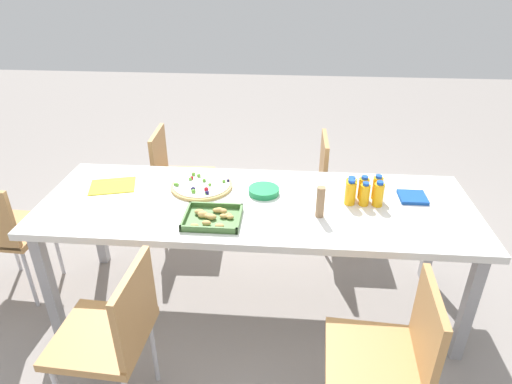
% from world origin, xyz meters
% --- Properties ---
extents(ground_plane, '(12.00, 12.00, 0.00)m').
position_xyz_m(ground_plane, '(0.00, 0.00, 0.00)').
color(ground_plane, gray).
extents(party_table, '(2.41, 0.84, 0.73)m').
position_xyz_m(party_table, '(0.00, 0.00, 0.67)').
color(party_table, silver).
rests_on(party_table, ground_plane).
extents(chair_near_right, '(0.42, 0.42, 0.83)m').
position_xyz_m(chair_near_right, '(0.67, -0.79, 0.50)').
color(chair_near_right, '#B7844C').
rests_on(chair_near_right, ground_plane).
extents(chair_far_right, '(0.42, 0.42, 0.83)m').
position_xyz_m(chair_far_right, '(0.56, 0.78, 0.50)').
color(chair_far_right, '#B7844C').
rests_on(chair_far_right, ground_plane).
extents(chair_far_left, '(0.42, 0.42, 0.83)m').
position_xyz_m(chair_far_left, '(-0.63, 0.80, 0.50)').
color(chair_far_left, '#B7844C').
rests_on(chair_far_left, ground_plane).
extents(chair_end, '(0.42, 0.42, 0.83)m').
position_xyz_m(chair_end, '(1.53, 0.05, 0.50)').
color(chair_end, '#B7844C').
rests_on(chair_end, ground_plane).
extents(chair_near_left, '(0.40, 0.40, 0.83)m').
position_xyz_m(chair_near_left, '(-0.54, -0.76, 0.50)').
color(chair_near_left, '#B7844C').
rests_on(chair_near_left, ground_plane).
extents(juice_bottle_0, '(0.06, 0.06, 0.15)m').
position_xyz_m(juice_bottle_0, '(-0.67, -0.10, 0.80)').
color(juice_bottle_0, '#F9AC14').
rests_on(juice_bottle_0, party_table).
extents(juice_bottle_1, '(0.06, 0.06, 0.14)m').
position_xyz_m(juice_bottle_1, '(-0.60, -0.09, 0.80)').
color(juice_bottle_1, '#F9AD14').
rests_on(juice_bottle_1, party_table).
extents(juice_bottle_2, '(0.06, 0.06, 0.13)m').
position_xyz_m(juice_bottle_2, '(-0.53, -0.09, 0.79)').
color(juice_bottle_2, '#F9AC14').
rests_on(juice_bottle_2, party_table).
extents(juice_bottle_3, '(0.06, 0.06, 0.15)m').
position_xyz_m(juice_bottle_3, '(-0.67, -0.02, 0.80)').
color(juice_bottle_3, '#FAAE14').
rests_on(juice_bottle_3, party_table).
extents(juice_bottle_4, '(0.05, 0.05, 0.14)m').
position_xyz_m(juice_bottle_4, '(-0.59, -0.02, 0.80)').
color(juice_bottle_4, '#F9AC14').
rests_on(juice_bottle_4, party_table).
extents(juice_bottle_5, '(0.06, 0.06, 0.15)m').
position_xyz_m(juice_bottle_5, '(-0.52, -0.02, 0.80)').
color(juice_bottle_5, '#F9AD14').
rests_on(juice_bottle_5, party_table).
extents(fruit_pizza, '(0.36, 0.36, 0.05)m').
position_xyz_m(fruit_pizza, '(0.34, -0.15, 0.74)').
color(fruit_pizza, tan).
rests_on(fruit_pizza, party_table).
extents(snack_tray, '(0.30, 0.25, 0.04)m').
position_xyz_m(snack_tray, '(0.21, 0.21, 0.75)').
color(snack_tray, '#477238').
rests_on(snack_tray, party_table).
extents(plate_stack, '(0.18, 0.18, 0.03)m').
position_xyz_m(plate_stack, '(-0.04, -0.10, 0.75)').
color(plate_stack, '#1E8C4C').
rests_on(plate_stack, party_table).
extents(napkin_stack, '(0.15, 0.15, 0.02)m').
position_xyz_m(napkin_stack, '(-0.88, -0.11, 0.74)').
color(napkin_stack, '#194CA5').
rests_on(napkin_stack, party_table).
extents(cardboard_tube, '(0.04, 0.04, 0.17)m').
position_xyz_m(cardboard_tube, '(-0.35, 0.12, 0.82)').
color(cardboard_tube, '#9E7A56').
rests_on(cardboard_tube, party_table).
extents(paper_folder, '(0.30, 0.26, 0.01)m').
position_xyz_m(paper_folder, '(0.87, -0.12, 0.73)').
color(paper_folder, yellow).
rests_on(paper_folder, party_table).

